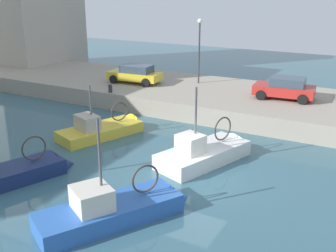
# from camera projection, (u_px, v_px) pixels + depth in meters

# --- Properties ---
(water_surface) EXTENTS (80.00, 80.00, 0.00)m
(water_surface) POSITION_uv_depth(u_px,v_px,m) (194.00, 179.00, 18.49)
(water_surface) COLOR #386070
(water_surface) RESTS_ON ground
(quay_wall) EXTENTS (9.00, 56.00, 1.20)m
(quay_wall) POSITION_uv_depth(u_px,v_px,m) (266.00, 105.00, 27.84)
(quay_wall) COLOR #9E9384
(quay_wall) RESTS_ON ground
(fishing_boat_blue) EXTENTS (6.23, 4.54, 4.90)m
(fishing_boat_blue) POSITION_uv_depth(u_px,v_px,m) (118.00, 215.00, 15.35)
(fishing_boat_blue) COLOR #2D60B7
(fishing_boat_blue) RESTS_ON ground
(fishing_boat_yellow) EXTENTS (5.95, 3.70, 4.00)m
(fishing_boat_yellow) POSITION_uv_depth(u_px,v_px,m) (107.00, 133.00, 24.05)
(fishing_boat_yellow) COLOR gold
(fishing_boat_yellow) RESTS_ON ground
(fishing_boat_navy) EXTENTS (6.14, 3.54, 4.84)m
(fishing_boat_navy) POSITION_uv_depth(u_px,v_px,m) (12.00, 180.00, 18.20)
(fishing_boat_navy) COLOR navy
(fishing_boat_navy) RESTS_ON ground
(fishing_boat_white) EXTENTS (6.07, 3.70, 4.81)m
(fishing_boat_white) POSITION_uv_depth(u_px,v_px,m) (208.00, 158.00, 20.53)
(fishing_boat_white) COLOR white
(fishing_boat_white) RESTS_ON ground
(parked_car_yellow) EXTENTS (2.16, 4.20, 1.40)m
(parked_car_yellow) POSITION_uv_depth(u_px,v_px,m) (135.00, 74.00, 31.31)
(parked_car_yellow) COLOR gold
(parked_car_yellow) RESTS_ON quay_wall
(parked_car_red) EXTENTS (2.31, 4.00, 1.44)m
(parked_car_red) POSITION_uv_depth(u_px,v_px,m) (285.00, 88.00, 26.86)
(parked_car_red) COLOR red
(parked_car_red) RESTS_ON quay_wall
(mooring_bollard_north) EXTENTS (0.28, 0.28, 0.55)m
(mooring_bollard_north) POSITION_uv_depth(u_px,v_px,m) (110.00, 89.00, 28.65)
(mooring_bollard_north) COLOR #2D2D33
(mooring_bollard_north) RESTS_ON quay_wall
(quay_streetlamp) EXTENTS (0.36, 0.36, 4.83)m
(quay_streetlamp) POSITION_uv_depth(u_px,v_px,m) (199.00, 40.00, 30.47)
(quay_streetlamp) COLOR #38383D
(quay_streetlamp) RESTS_ON quay_wall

